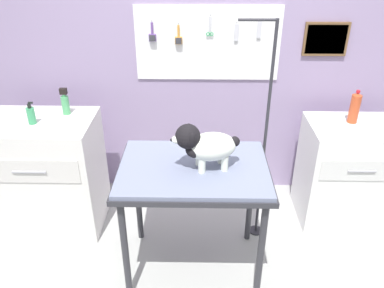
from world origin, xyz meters
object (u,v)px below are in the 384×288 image
(grooming_table, at_px, (194,177))
(cabinet_right, at_px, (345,173))
(dog, at_px, (205,145))
(soda_bottle, at_px, (355,108))
(grooming_arm, at_px, (263,147))
(pump_bottle_white, at_px, (31,115))
(counter_left, at_px, (49,174))

(grooming_table, xyz_separation_m, cabinet_right, (1.22, 0.60, -0.34))
(dog, height_order, soda_bottle, dog)
(grooming_table, xyz_separation_m, soda_bottle, (1.22, 0.66, 0.21))
(grooming_arm, height_order, cabinet_right, grooming_arm)
(grooming_arm, xyz_separation_m, soda_bottle, (0.72, 0.30, 0.18))
(soda_bottle, bearing_deg, pump_bottle_white, -174.69)
(grooming_arm, distance_m, pump_bottle_white, 1.68)
(grooming_arm, bearing_deg, grooming_table, -143.75)
(grooming_arm, xyz_separation_m, counter_left, (-1.65, 0.12, -0.32))
(grooming_table, relative_size, soda_bottle, 3.70)
(grooming_table, height_order, dog, dog)
(grooming_table, xyz_separation_m, counter_left, (-1.16, 0.48, -0.30))
(grooming_table, height_order, grooming_arm, grooming_arm)
(dog, bearing_deg, soda_bottle, 30.60)
(dog, relative_size, soda_bottle, 1.62)
(grooming_arm, distance_m, cabinet_right, 0.85)
(grooming_table, bearing_deg, soda_bottle, 28.46)
(grooming_table, distance_m, dog, 0.26)
(grooming_table, distance_m, soda_bottle, 1.40)
(pump_bottle_white, bearing_deg, counter_left, 68.36)
(counter_left, bearing_deg, grooming_arm, -4.02)
(pump_bottle_white, height_order, soda_bottle, soda_bottle)
(grooming_table, height_order, cabinet_right, cabinet_right)
(dog, relative_size, counter_left, 0.46)
(soda_bottle, bearing_deg, grooming_table, -151.54)
(grooming_arm, distance_m, soda_bottle, 0.80)
(grooming_arm, bearing_deg, cabinet_right, 17.75)
(counter_left, height_order, soda_bottle, soda_bottle)
(cabinet_right, distance_m, soda_bottle, 0.55)
(dog, bearing_deg, grooming_arm, 41.85)
(grooming_arm, height_order, soda_bottle, grooming_arm)
(grooming_table, bearing_deg, dog, -16.85)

